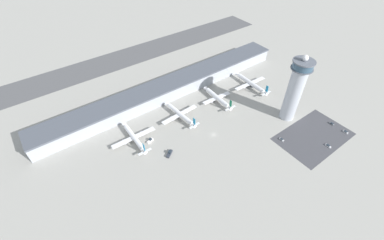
% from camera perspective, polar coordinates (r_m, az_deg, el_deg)
% --- Properties ---
extents(ground_plane, '(1000.00, 1000.00, 0.00)m').
position_cam_1_polar(ground_plane, '(219.04, 4.81, -3.30)').
color(ground_plane, '#9E9B93').
extents(terminal_building, '(261.92, 25.00, 14.80)m').
position_cam_1_polar(terminal_building, '(257.20, -5.19, 6.96)').
color(terminal_building, '#A3A8B2').
rests_on(terminal_building, ground).
extents(runway_strip, '(392.88, 44.00, 0.01)m').
position_cam_1_polar(runway_strip, '(334.89, -14.14, 13.45)').
color(runway_strip, '#515154').
rests_on(runway_strip, ground).
extents(control_tower, '(17.62, 17.62, 62.26)m').
position_cam_1_polar(control_tower, '(232.03, 21.94, 6.42)').
color(control_tower, '#ADB2BC').
rests_on(control_tower, ground).
extents(parking_lot_surface, '(64.00, 40.00, 0.01)m').
position_cam_1_polar(parking_lot_surface, '(240.17, 25.39, -3.30)').
color(parking_lot_surface, '#424247').
rests_on(parking_lot_surface, ground).
extents(airplane_gate_alpha, '(38.15, 39.23, 12.46)m').
position_cam_1_polar(airplane_gate_alpha, '(215.77, -12.73, -3.83)').
color(airplane_gate_alpha, white).
rests_on(airplane_gate_alpha, ground).
extents(airplane_gate_bravo, '(37.77, 40.72, 12.68)m').
position_cam_1_polar(airplane_gate_bravo, '(230.72, -2.60, 1.25)').
color(airplane_gate_bravo, white).
rests_on(airplane_gate_bravo, ground).
extents(airplane_gate_charlie, '(31.42, 40.50, 13.16)m').
position_cam_1_polar(airplane_gate_charlie, '(251.03, 5.64, 4.93)').
color(airplane_gate_charlie, white).
rests_on(airplane_gate_charlie, ground).
extents(airplane_gate_delta, '(39.35, 44.81, 13.47)m').
position_cam_1_polar(airplane_gate_delta, '(275.77, 12.94, 7.95)').
color(airplane_gate_delta, white).
rests_on(airplane_gate_delta, ground).
extents(service_truck_catering, '(6.79, 5.80, 3.01)m').
position_cam_1_polar(service_truck_catering, '(279.48, 13.23, 7.54)').
color(service_truck_catering, black).
rests_on(service_truck_catering, ground).
extents(service_truck_fuel, '(7.88, 6.59, 2.88)m').
position_cam_1_polar(service_truck_fuel, '(204.06, -5.04, -7.42)').
color(service_truck_fuel, black).
rests_on(service_truck_fuel, ground).
extents(service_truck_baggage, '(6.73, 4.18, 2.79)m').
position_cam_1_polar(service_truck_baggage, '(215.15, -9.28, -4.55)').
color(service_truck_baggage, black).
rests_on(service_truck_baggage, ground).
extents(car_red_hatchback, '(1.84, 4.78, 1.46)m').
position_cam_1_polar(car_red_hatchback, '(236.55, 28.00, -5.09)').
color(car_red_hatchback, black).
rests_on(car_red_hatchback, ground).
extents(car_yellow_taxi, '(2.03, 4.26, 1.37)m').
position_cam_1_polar(car_yellow_taxi, '(226.49, 19.26, -4.10)').
color(car_yellow_taxi, black).
rests_on(car_yellow_taxi, ground).
extents(car_maroon_suv, '(2.01, 4.45, 1.49)m').
position_cam_1_polar(car_maroon_suv, '(258.80, 28.61, -0.72)').
color(car_maroon_suv, black).
rests_on(car_maroon_suv, ground).
extents(car_grey_coupe, '(1.99, 4.42, 1.57)m').
position_cam_1_polar(car_grey_coupe, '(256.27, 30.94, -2.28)').
color(car_grey_coupe, black).
rests_on(car_grey_coupe, ground).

